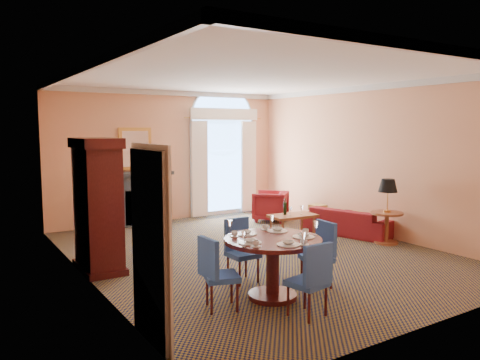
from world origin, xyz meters
TOP-DOWN VIEW (x-y plane):
  - ground at (0.00, 0.00)m, footprint 7.50×7.50m
  - room_envelope at (-0.03, 0.67)m, footprint 6.04×7.52m
  - armoire at (-2.72, 0.45)m, footprint 0.61×1.08m
  - dining_table at (-1.10, -2.06)m, footprint 1.31×1.31m
  - dining_chair_north at (-1.07, -1.18)m, footprint 0.43×0.44m
  - dining_chair_south at (-1.11, -2.86)m, footprint 0.48×0.48m
  - dining_chair_east at (-0.19, -2.00)m, footprint 0.53×0.53m
  - dining_chair_west at (-1.96, -2.02)m, footprint 0.52×0.52m
  - sofa at (2.55, 0.18)m, footprint 1.29×2.07m
  - armchair at (2.01, 2.26)m, footprint 1.14×1.14m
  - coffee_table at (1.32, 0.53)m, footprint 1.01×0.61m
  - side_table at (2.60, -0.84)m, footprint 0.63×0.63m

SIDE VIEW (x-z plane):
  - ground at x=0.00m, z-range 0.00..0.00m
  - sofa at x=2.55m, z-range 0.00..0.57m
  - armchair at x=2.01m, z-range 0.00..0.74m
  - coffee_table at x=1.32m, z-range 0.04..0.87m
  - dining_chair_north at x=-1.07m, z-range 0.06..1.00m
  - dining_chair_south at x=-1.11m, z-range 0.06..1.00m
  - dining_chair_east at x=-0.19m, z-range 0.06..1.00m
  - dining_chair_west at x=-1.96m, z-range 0.06..1.00m
  - dining_table at x=-1.10m, z-range 0.10..1.13m
  - side_table at x=2.60m, z-range 0.17..1.43m
  - armoire at x=-2.72m, z-range -0.04..2.09m
  - room_envelope at x=-0.03m, z-range 0.78..4.23m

